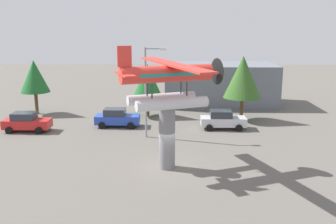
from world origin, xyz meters
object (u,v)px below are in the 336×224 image
object	(u,v)px
floatplane_monument	(169,81)
tree_east	(147,82)
tree_center_back	(243,77)
display_pedestal	(167,138)
car_near_red	(26,122)
storefront_building	(220,84)
tree_west	(34,76)
car_far_silver	(223,120)
streetlight_primary	(148,86)
car_mid_blue	(117,118)

from	to	relation	value
floatplane_monument	tree_east	xyz separation A→B (m)	(-2.58, 15.04, -2.31)
floatplane_monument	tree_center_back	distance (m)	15.34
tree_center_back	display_pedestal	bearing A→B (deg)	-118.14
car_near_red	display_pedestal	bearing A→B (deg)	-34.16
tree_east	storefront_building	bearing A→B (deg)	39.59
car_near_red	tree_west	size ratio (longest dim) A/B	0.71
display_pedestal	car_far_silver	world-z (taller)	display_pedestal
car_near_red	tree_center_back	xyz separation A→B (m)	(20.35, 4.65, 3.57)
display_pedestal	tree_center_back	world-z (taller)	tree_center_back
tree_west	tree_center_back	world-z (taller)	tree_center_back
car_near_red	tree_west	xyz separation A→B (m)	(-1.62, 7.10, 3.23)
streetlight_primary	tree_west	xyz separation A→B (m)	(-12.93, 8.66, -0.39)
floatplane_monument	tree_center_back	bearing A→B (deg)	39.88
tree_center_back	tree_west	bearing A→B (deg)	173.65
floatplane_monument	tree_west	xyz separation A→B (m)	(-14.85, 15.94, -1.86)
streetlight_primary	tree_west	world-z (taller)	streetlight_primary
display_pedestal	storefront_building	distance (m)	22.78
display_pedestal	floatplane_monument	xyz separation A→B (m)	(0.12, 0.05, 3.82)
tree_center_back	car_mid_blue	bearing A→B (deg)	-167.25
car_near_red	car_mid_blue	world-z (taller)	same
floatplane_monument	streetlight_primary	bearing A→B (deg)	82.51
tree_east	tree_center_back	world-z (taller)	tree_center_back
storefront_building	tree_east	xyz separation A→B (m)	(-8.36, -6.91, 1.21)
tree_center_back	car_near_red	bearing A→B (deg)	-167.13
car_near_red	tree_east	xyz separation A→B (m)	(10.65, 6.19, 2.78)
tree_west	floatplane_monument	bearing A→B (deg)	-47.03
car_mid_blue	tree_west	bearing A→B (deg)	151.52
display_pedestal	storefront_building	bearing A→B (deg)	74.97
floatplane_monument	storefront_building	world-z (taller)	floatplane_monument
floatplane_monument	car_mid_blue	bearing A→B (deg)	93.63
floatplane_monument	streetlight_primary	distance (m)	7.67
car_mid_blue	tree_east	bearing A→B (deg)	58.73
tree_west	tree_east	size ratio (longest dim) A/B	1.05
display_pedestal	tree_east	bearing A→B (deg)	99.24
car_mid_blue	streetlight_primary	distance (m)	5.97
car_far_silver	tree_center_back	bearing A→B (deg)	55.94
tree_east	car_near_red	bearing A→B (deg)	-149.84
display_pedestal	tree_center_back	distance (m)	15.53
car_mid_blue	car_far_silver	xyz separation A→B (m)	(10.04, -0.59, 0.00)
storefront_building	display_pedestal	bearing A→B (deg)	-105.03
storefront_building	tree_center_back	world-z (taller)	tree_center_back
storefront_building	tree_west	xyz separation A→B (m)	(-20.64, -6.01, 1.66)
display_pedestal	streetlight_primary	distance (m)	7.91
tree_east	tree_center_back	size ratio (longest dim) A/B	0.85
floatplane_monument	tree_west	distance (m)	21.87
storefront_building	car_far_silver	bearing A→B (deg)	-94.59
car_near_red	car_far_silver	world-z (taller)	same
display_pedestal	tree_west	distance (m)	21.83
tree_west	streetlight_primary	bearing A→B (deg)	-33.82
display_pedestal	car_far_silver	distance (m)	11.38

